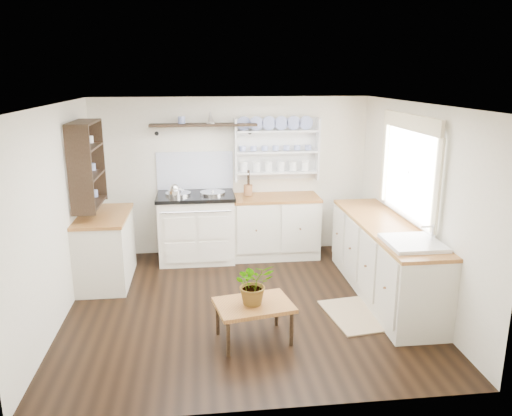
# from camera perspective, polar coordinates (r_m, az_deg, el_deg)

# --- Properties ---
(floor) EXTENTS (4.00, 3.80, 0.01)m
(floor) POSITION_cam_1_polar(r_m,az_deg,el_deg) (5.94, -1.35, -10.98)
(floor) COLOR black
(floor) RESTS_ON ground
(wall_back) EXTENTS (4.00, 0.02, 2.30)m
(wall_back) POSITION_cam_1_polar(r_m,az_deg,el_deg) (7.38, -2.76, 3.64)
(wall_back) COLOR silver
(wall_back) RESTS_ON ground
(wall_right) EXTENTS (0.02, 3.80, 2.30)m
(wall_right) POSITION_cam_1_polar(r_m,az_deg,el_deg) (6.04, 17.83, 0.36)
(wall_right) COLOR silver
(wall_right) RESTS_ON ground
(wall_left) EXTENTS (0.02, 3.80, 2.30)m
(wall_left) POSITION_cam_1_polar(r_m,az_deg,el_deg) (5.72, -21.80, -0.81)
(wall_left) COLOR silver
(wall_left) RESTS_ON ground
(ceiling) EXTENTS (4.00, 3.80, 0.01)m
(ceiling) POSITION_cam_1_polar(r_m,az_deg,el_deg) (5.35, -1.50, 11.76)
(ceiling) COLOR white
(ceiling) RESTS_ON wall_back
(window) EXTENTS (0.08, 1.55, 1.22)m
(window) POSITION_cam_1_polar(r_m,az_deg,el_deg) (6.07, 17.13, 4.50)
(window) COLOR white
(window) RESTS_ON wall_right
(aga_cooker) EXTENTS (1.09, 0.75, 1.00)m
(aga_cooker) POSITION_cam_1_polar(r_m,az_deg,el_deg) (7.20, -6.81, -2.12)
(aga_cooker) COLOR white
(aga_cooker) RESTS_ON floor
(back_cabinets) EXTENTS (1.27, 0.63, 0.90)m
(back_cabinets) POSITION_cam_1_polar(r_m,az_deg,el_deg) (7.32, 2.16, -2.01)
(back_cabinets) COLOR beige
(back_cabinets) RESTS_ON floor
(right_cabinets) EXTENTS (0.62, 2.43, 0.90)m
(right_cabinets) POSITION_cam_1_polar(r_m,az_deg,el_deg) (6.22, 14.41, -5.64)
(right_cabinets) COLOR beige
(right_cabinets) RESTS_ON floor
(belfast_sink) EXTENTS (0.55, 0.60, 0.45)m
(belfast_sink) POSITION_cam_1_polar(r_m,az_deg,el_deg) (5.46, 17.41, -5.00)
(belfast_sink) COLOR white
(belfast_sink) RESTS_ON right_cabinets
(left_cabinets) EXTENTS (0.62, 1.13, 0.90)m
(left_cabinets) POSITION_cam_1_polar(r_m,az_deg,el_deg) (6.69, -16.81, -4.34)
(left_cabinets) COLOR beige
(left_cabinets) RESTS_ON floor
(plate_rack) EXTENTS (1.20, 0.22, 0.90)m
(plate_rack) POSITION_cam_1_polar(r_m,az_deg,el_deg) (7.34, 2.32, 6.81)
(plate_rack) COLOR white
(plate_rack) RESTS_ON wall_back
(high_shelf) EXTENTS (1.50, 0.29, 0.16)m
(high_shelf) POSITION_cam_1_polar(r_m,az_deg,el_deg) (7.13, -6.03, 9.35)
(high_shelf) COLOR black
(high_shelf) RESTS_ON wall_back
(left_shelving) EXTENTS (0.28, 0.80, 1.05)m
(left_shelving) POSITION_cam_1_polar(r_m,az_deg,el_deg) (6.45, -18.77, 4.82)
(left_shelving) COLOR black
(left_shelving) RESTS_ON wall_left
(kettle) EXTENTS (0.18, 0.18, 0.22)m
(kettle) POSITION_cam_1_polar(r_m,az_deg,el_deg) (6.95, -9.25, 1.81)
(kettle) COLOR silver
(kettle) RESTS_ON aga_cooker
(utensil_crock) EXTENTS (0.13, 0.13, 0.15)m
(utensil_crock) POSITION_cam_1_polar(r_m,az_deg,el_deg) (7.21, -0.91, 2.06)
(utensil_crock) COLOR brown
(utensil_crock) RESTS_ON back_cabinets
(center_table) EXTENTS (0.83, 0.66, 0.40)m
(center_table) POSITION_cam_1_polar(r_m,az_deg,el_deg) (5.07, -0.25, -11.31)
(center_table) COLOR brown
(center_table) RESTS_ON floor
(potted_plant) EXTENTS (0.45, 0.41, 0.43)m
(potted_plant) POSITION_cam_1_polar(r_m,az_deg,el_deg) (4.95, -0.26, -8.59)
(potted_plant) COLOR #3F7233
(potted_plant) RESTS_ON center_table
(floor_rug) EXTENTS (0.66, 0.92, 0.02)m
(floor_rug) POSITION_cam_1_polar(r_m,az_deg,el_deg) (5.79, 11.16, -11.91)
(floor_rug) COLOR brown
(floor_rug) RESTS_ON floor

